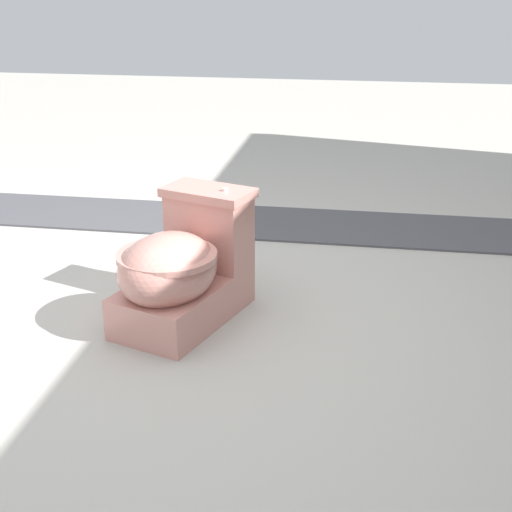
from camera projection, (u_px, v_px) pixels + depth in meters
ground_plane at (173, 328)px, 2.87m from camera, size 14.00×14.00×0.00m
gravel_strip at (322, 226)px, 3.99m from camera, size 0.56×8.00×0.01m
toilet at (182, 270)px, 2.85m from camera, size 0.71×0.55×0.52m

